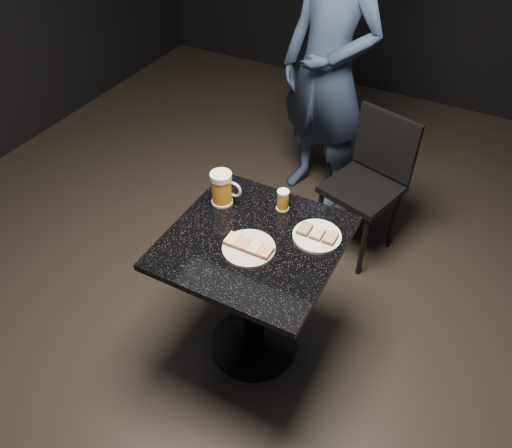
% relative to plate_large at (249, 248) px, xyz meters
% --- Properties ---
extents(floor, '(6.00, 6.00, 0.00)m').
position_rel_plate_large_xyz_m(floor, '(-0.01, 0.06, -0.76)').
color(floor, black).
rests_on(floor, ground).
extents(plate_large, '(0.22, 0.22, 0.01)m').
position_rel_plate_large_xyz_m(plate_large, '(0.00, 0.00, 0.00)').
color(plate_large, silver).
rests_on(plate_large, table).
extents(plate_small, '(0.20, 0.20, 0.01)m').
position_rel_plate_large_xyz_m(plate_small, '(0.22, 0.20, 0.00)').
color(plate_small, white).
rests_on(plate_small, table).
extents(patron, '(0.75, 0.61, 1.79)m').
position_rel_plate_large_xyz_m(patron, '(-0.23, 1.40, 0.14)').
color(patron, navy).
rests_on(patron, floor).
extents(table, '(0.70, 0.70, 0.75)m').
position_rel_plate_large_xyz_m(table, '(-0.01, 0.06, -0.25)').
color(table, black).
rests_on(table, floor).
extents(beer_mug, '(0.14, 0.10, 0.16)m').
position_rel_plate_large_xyz_m(beer_mug, '(-0.25, 0.21, 0.07)').
color(beer_mug, silver).
rests_on(beer_mug, table).
extents(beer_tumbler, '(0.06, 0.06, 0.10)m').
position_rel_plate_large_xyz_m(beer_tumbler, '(0.01, 0.30, 0.04)').
color(beer_tumbler, silver).
rests_on(beer_tumbler, table).
extents(chair, '(0.46, 0.46, 0.86)m').
position_rel_plate_large_xyz_m(chair, '(0.20, 1.04, -0.26)').
color(chair, black).
rests_on(chair, floor).
extents(canapes_on_plate_large, '(0.20, 0.07, 0.02)m').
position_rel_plate_large_xyz_m(canapes_on_plate_large, '(0.00, -0.00, 0.02)').
color(canapes_on_plate_large, '#4C3521').
rests_on(canapes_on_plate_large, plate_large).
extents(canapes_on_plate_small, '(0.16, 0.07, 0.02)m').
position_rel_plate_large_xyz_m(canapes_on_plate_small, '(0.22, 0.20, 0.02)').
color(canapes_on_plate_small, '#4C3521').
rests_on(canapes_on_plate_small, plate_small).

